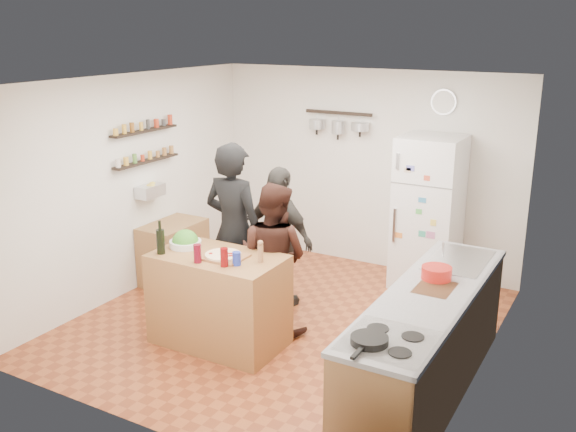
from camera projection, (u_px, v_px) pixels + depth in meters
The scene contains 26 objects.
room_shell at pixel (302, 200), 6.70m from camera, with size 4.20×4.20×4.20m.
prep_island at pixel (219, 300), 6.20m from camera, with size 1.25×0.72×0.91m, color brown.
pizza_board at pixel (223, 257), 6.01m from camera, with size 0.42×0.34×0.02m, color brown.
pizza at pixel (223, 255), 6.01m from camera, with size 0.34×0.34×0.02m, color beige.
salad_bowl at pixel (185, 244), 6.30m from camera, with size 0.31×0.31×0.06m, color silver.
wine_bottle at pixel (161, 242), 6.09m from camera, with size 0.08×0.08×0.24m, color black.
wine_glass_near at pixel (197, 253), 5.87m from camera, with size 0.07×0.07×0.17m, color #530714.
wine_glass_far at pixel (224, 257), 5.78m from camera, with size 0.07×0.07×0.17m, color #610809.
pepper_mill at pixel (261, 254), 5.88m from camera, with size 0.05×0.05×0.17m, color #91633D.
salt_canister at pixel (237, 259), 5.81m from camera, with size 0.08×0.08×0.13m, color navy.
person_left at pixel (234, 231), 6.70m from camera, with size 0.69×0.45×1.88m, color black.
person_center at pixel (273, 258), 6.40m from camera, with size 0.75×0.59×1.54m, color black.
person_back at pixel (280, 238), 6.96m from camera, with size 0.92×0.38×1.57m, color #2B2926.
counter_run at pixel (427, 345), 5.34m from camera, with size 0.63×2.63×0.90m, color #9E7042.
stove_top at pixel (388, 342), 4.42m from camera, with size 0.60×0.62×0.02m, color white.
skillet at pixel (369, 340), 4.37m from camera, with size 0.26×0.26×0.05m, color black.
sink at pixel (459, 261), 5.92m from camera, with size 0.50×0.80×0.03m, color silver.
cutting_board at pixel (435, 289), 5.31m from camera, with size 0.30×0.40×0.02m, color brown.
red_bowl at pixel (436, 273), 5.48m from camera, with size 0.26×0.26×0.11m, color #B11B14.
fridge at pixel (428, 213), 7.49m from camera, with size 0.70×0.68×1.80m, color white.
wall_clock at pixel (444, 102), 7.40m from camera, with size 0.30×0.30×0.03m, color silver.
spice_shelf_lower at pixel (146, 161), 7.38m from camera, with size 0.12×1.00×0.03m, color black.
spice_shelf_upper at pixel (145, 131), 7.28m from camera, with size 0.12×1.00×0.03m, color black.
produce_basket at pixel (150, 191), 7.46m from camera, with size 0.18×0.35×0.14m, color silver.
side_table at pixel (174, 252), 7.75m from camera, with size 0.50×0.80×0.73m, color #9A6D40.
pot_rack at pixel (338, 113), 8.01m from camera, with size 0.90×0.04×0.04m, color black.
Camera 1 is at (3.06, -5.31, 3.01)m, focal length 40.00 mm.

